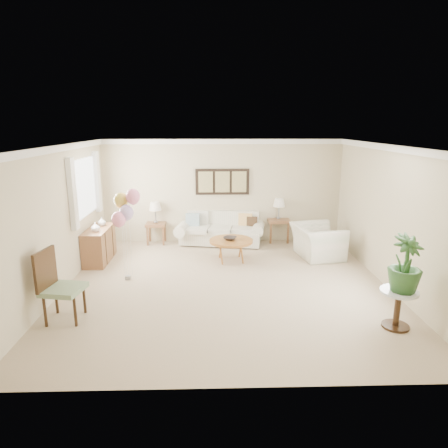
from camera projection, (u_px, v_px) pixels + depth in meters
name	position (u px, v px, depth m)	size (l,w,h in m)	color
ground_plane	(226.00, 286.00, 7.51)	(6.00, 6.00, 0.00)	tan
room_shell	(220.00, 200.00, 7.20)	(6.04, 6.04, 2.60)	#C3B598
wall_art_triptych	(222.00, 182.00, 10.00)	(1.35, 0.06, 0.65)	black
sofa	(221.00, 231.00, 10.12)	(2.32, 1.14, 0.81)	beige
end_table_left	(156.00, 226.00, 10.08)	(0.49, 0.45, 0.54)	brown
end_table_right	(278.00, 222.00, 10.25)	(0.55, 0.50, 0.60)	brown
lamp_left	(155.00, 207.00, 9.96)	(0.31, 0.31, 0.54)	gray
lamp_right	(279.00, 203.00, 10.13)	(0.30, 0.30, 0.53)	gray
coffee_table	(231.00, 241.00, 8.78)	(0.96, 0.96, 0.48)	#9A5128
decor_bowl	(230.00, 238.00, 8.75)	(0.28, 0.28, 0.07)	#2A2320
armchair	(317.00, 241.00, 9.07)	(1.13, 0.99, 0.73)	beige
side_table	(398.00, 300.00, 5.87)	(0.55, 0.55, 0.59)	silver
potted_plant	(405.00, 264.00, 5.71)	(0.47, 0.47, 0.85)	#284B25
accent_chair	(58.00, 284.00, 6.07)	(0.65, 0.65, 1.14)	gray
credenza	(99.00, 245.00, 8.79)	(0.46, 1.20, 0.74)	brown
vase_white	(95.00, 227.00, 8.45)	(0.19, 0.19, 0.20)	silver
vase_sage	(102.00, 222.00, 8.93)	(0.18, 0.18, 0.19)	#B2B3B1
balloon_cluster	(125.00, 208.00, 7.50)	(0.52, 0.50, 1.79)	gray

